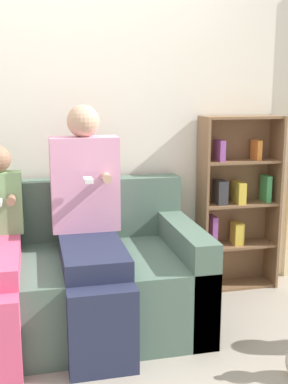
% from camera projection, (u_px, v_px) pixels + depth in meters
% --- Properties ---
extents(ground_plane, '(14.00, 14.00, 0.00)m').
position_uv_depth(ground_plane, '(69.00, 377.00, 2.42)').
color(ground_plane, '#9E9384').
extents(back_wall, '(10.00, 0.06, 2.55)m').
position_uv_depth(back_wall, '(50.00, 112.00, 3.16)').
color(back_wall, silver).
rests_on(back_wall, ground_plane).
extents(couch, '(2.12, 0.92, 0.85)m').
position_uv_depth(couch, '(21.00, 286.00, 2.84)').
color(couch, '#4C6656').
rests_on(couch, ground_plane).
extents(adult_seated, '(0.41, 0.87, 1.33)m').
position_uv_depth(adult_seated, '(90.00, 221.00, 2.77)').
color(adult_seated, '#232842').
rests_on(adult_seated, ground_plane).
extents(bookshelf, '(0.57, 0.23, 1.24)m').
position_uv_depth(bookshelf, '(236.00, 202.00, 3.46)').
color(bookshelf, brown).
rests_on(bookshelf, ground_plane).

